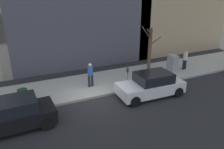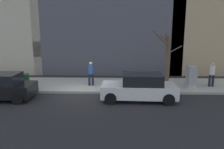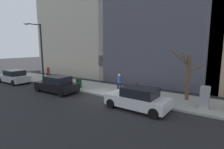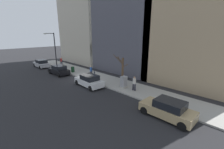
% 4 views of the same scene
% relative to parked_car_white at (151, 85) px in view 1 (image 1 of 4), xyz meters
% --- Properties ---
extents(ground_plane, '(120.00, 120.00, 0.00)m').
position_rel_parked_car_white_xyz_m(ground_plane, '(1.11, 3.43, -0.74)').
color(ground_plane, '#232326').
extents(sidewalk, '(4.00, 36.00, 0.15)m').
position_rel_parked_car_white_xyz_m(sidewalk, '(3.11, 3.43, -0.66)').
color(sidewalk, '#9E9B93').
rests_on(sidewalk, ground).
extents(parked_car_white, '(2.05, 4.26, 1.52)m').
position_rel_parked_car_white_xyz_m(parked_car_white, '(0.00, 0.00, 0.00)').
color(parked_car_white, white).
rests_on(parked_car_white, ground).
extents(parked_car_black, '(2.01, 4.24, 1.52)m').
position_rel_parked_car_white_xyz_m(parked_car_black, '(-0.12, 8.16, 0.00)').
color(parked_car_black, black).
rests_on(parked_car_black, ground).
extents(parking_meter, '(0.14, 0.10, 1.35)m').
position_rel_parked_car_white_xyz_m(parking_meter, '(1.56, 0.85, 0.24)').
color(parking_meter, slate).
rests_on(parking_meter, sidewalk).
extents(utility_box, '(0.83, 0.61, 1.43)m').
position_rel_parked_car_white_xyz_m(utility_box, '(2.41, -3.71, 0.11)').
color(utility_box, '#A8A399').
rests_on(utility_box, sidewalk).
extents(bare_tree, '(0.76, 2.16, 3.77)m').
position_rel_parked_car_white_xyz_m(bare_tree, '(3.69, -2.33, 1.24)').
color(bare_tree, brown).
rests_on(bare_tree, sidewalk).
extents(trash_bin, '(0.56, 0.56, 0.90)m').
position_rel_parked_car_white_xyz_m(trash_bin, '(2.01, 7.45, -0.14)').
color(trash_bin, '#14381E').
rests_on(trash_bin, sidewalk).
extents(pedestrian_near_meter, '(0.36, 0.40, 1.66)m').
position_rel_parked_car_white_xyz_m(pedestrian_near_meter, '(2.60, -5.14, 0.35)').
color(pedestrian_near_meter, '#1E1E2D').
rests_on(pedestrian_near_meter, sidewalk).
extents(pedestrian_midblock, '(0.36, 0.40, 1.66)m').
position_rel_parked_car_white_xyz_m(pedestrian_midblock, '(2.64, 3.10, 0.35)').
color(pedestrian_midblock, '#1E1E2D').
rests_on(pedestrian_midblock, sidewalk).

